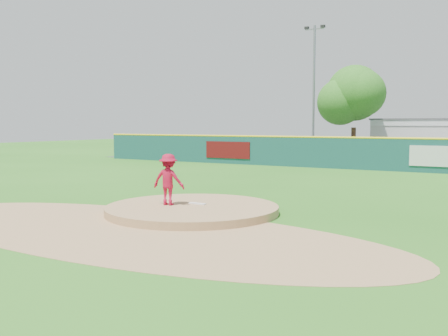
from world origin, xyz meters
The scene contains 11 objects.
ground centered at (0.00, 0.00, 0.00)m, with size 120.00×120.00×0.00m, color #286B19.
pitchers_mound centered at (0.00, 0.00, 0.00)m, with size 5.50×5.50×0.50m, color #9E774C.
pitching_rubber centered at (0.00, 0.30, 0.27)m, with size 0.60×0.15×0.04m, color white.
infield_dirt_arc centered at (0.00, -3.00, 0.01)m, with size 15.40×15.40×0.01m, color #9E774C.
parking_lot centered at (0.00, 27.00, 0.01)m, with size 44.00×16.00×0.02m, color #38383A.
pitcher centered at (-0.72, -0.28, 1.07)m, with size 1.06×0.61×1.64m, color #A30E2B.
fence_banners centered at (-1.94, 17.92, 1.00)m, with size 17.85×0.04×1.20m.
playground_slide centered at (-14.45, 24.17, 0.73)m, with size 0.93×2.62×1.45m.
outfield_fence centered at (0.00, 18.00, 1.09)m, with size 40.00×0.14×2.07m.
deciduous_tree centered at (-2.00, 25.00, 4.55)m, with size 5.60×5.60×7.36m.
light_pole_left centered at (-6.00, 27.00, 6.05)m, with size 1.75×0.25×11.00m.
Camera 1 is at (8.85, -13.04, 2.83)m, focal length 40.00 mm.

